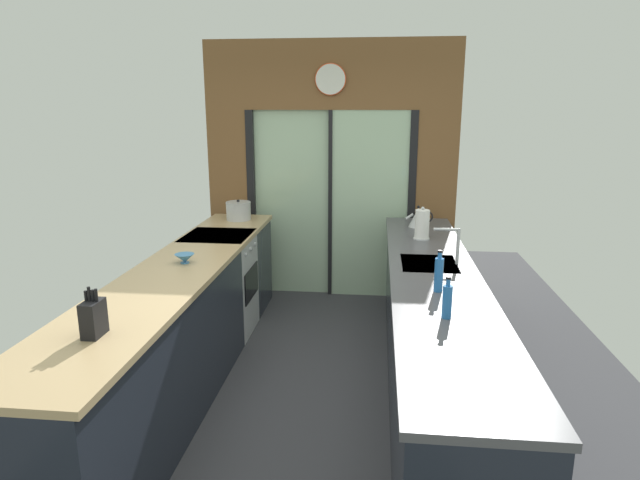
{
  "coord_description": "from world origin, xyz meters",
  "views": [
    {
      "loc": [
        0.5,
        -3.3,
        2.04
      ],
      "look_at": [
        0.05,
        0.9,
        0.99
      ],
      "focal_mm": 30.24,
      "sensor_mm": 36.0,
      "label": 1
    }
  ],
  "objects": [
    {
      "name": "ground_plane",
      "position": [
        0.0,
        0.6,
        -0.01
      ],
      "size": [
        5.04,
        7.6,
        0.02
      ],
      "primitive_type": "cube",
      "color": "#38383D"
    },
    {
      "name": "back_wall_unit",
      "position": [
        0.0,
        2.4,
        1.53
      ],
      "size": [
        2.64,
        0.12,
        2.7
      ],
      "color": "brown",
      "rests_on": "ground_plane"
    },
    {
      "name": "left_counter_run",
      "position": [
        -0.91,
        0.13,
        0.47
      ],
      "size": [
        0.62,
        3.8,
        0.92
      ],
      "color": "#1E232D",
      "rests_on": "ground_plane"
    },
    {
      "name": "right_counter_run",
      "position": [
        0.91,
        0.3,
        0.46
      ],
      "size": [
        0.62,
        3.8,
        0.92
      ],
      "color": "#1E232D",
      "rests_on": "ground_plane"
    },
    {
      "name": "sink_faucet",
      "position": [
        1.06,
        0.55,
        1.1
      ],
      "size": [
        0.19,
        0.02,
        0.27
      ],
      "color": "#B7BABC",
      "rests_on": "right_counter_run"
    },
    {
      "name": "oven_range",
      "position": [
        -0.91,
        1.25,
        0.46
      ],
      "size": [
        0.6,
        0.6,
        0.92
      ],
      "color": "#B7BABC",
      "rests_on": "ground_plane"
    },
    {
      "name": "mixing_bowl",
      "position": [
        -0.89,
        0.36,
        0.96
      ],
      "size": [
        0.14,
        0.14,
        0.07
      ],
      "color": "teal",
      "rests_on": "left_counter_run"
    },
    {
      "name": "knife_block",
      "position": [
        -0.89,
        -0.93,
        1.02
      ],
      "size": [
        0.08,
        0.14,
        0.26
      ],
      "color": "black",
      "rests_on": "left_counter_run"
    },
    {
      "name": "stock_pot",
      "position": [
        -0.89,
        1.92,
        1.01
      ],
      "size": [
        0.25,
        0.25,
        0.21
      ],
      "color": "#B7BABC",
      "rests_on": "left_counter_run"
    },
    {
      "name": "kettle",
      "position": [
        0.89,
        1.78,
        1.01
      ],
      "size": [
        0.26,
        0.18,
        0.21
      ],
      "color": "#B7BABC",
      "rests_on": "right_counter_run"
    },
    {
      "name": "soap_bottle_near",
      "position": [
        0.89,
        -0.5,
        1.02
      ],
      "size": [
        0.05,
        0.05,
        0.23
      ],
      "color": "#286BB7",
      "rests_on": "right_counter_run"
    },
    {
      "name": "soap_bottle_far",
      "position": [
        0.89,
        -0.07,
        1.03
      ],
      "size": [
        0.05,
        0.05,
        0.26
      ],
      "color": "#286BB7",
      "rests_on": "right_counter_run"
    },
    {
      "name": "paper_towel_roll",
      "position": [
        0.89,
        1.29,
        1.05
      ],
      "size": [
        0.14,
        0.14,
        0.29
      ],
      "color": "#B7BABC",
      "rests_on": "right_counter_run"
    }
  ]
}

